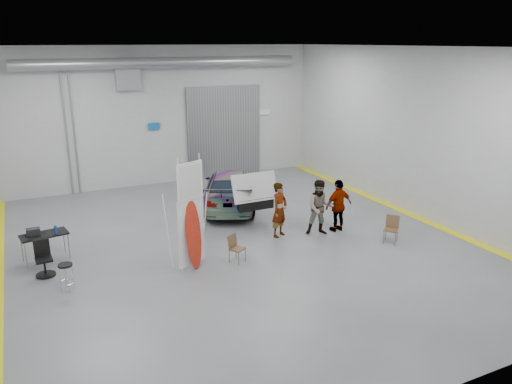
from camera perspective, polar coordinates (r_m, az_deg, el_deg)
name	(u,v)px	position (r m, az deg, el deg)	size (l,w,h in m)	color
ground	(238,244)	(15.91, -2.05, -5.92)	(16.00, 16.00, 0.00)	slate
room_shell	(217,106)	(16.94, -4.51, 9.77)	(14.02, 16.18, 6.01)	#B0B2B4
sedan_car	(230,188)	(19.28, -2.99, 0.43)	(1.98, 4.86, 1.41)	silver
person_a	(280,210)	(16.21, 2.71, -2.04)	(0.66, 0.43, 1.82)	#957751
person_b	(320,207)	(16.49, 7.34, -1.76)	(0.91, 0.70, 1.86)	teal
person_c	(339,205)	(16.88, 9.42, -1.53)	(1.04, 0.43, 1.79)	#9A6033
surfboard_display	(189,225)	(13.83, -7.69, -3.78)	(0.86, 0.51, 3.26)	white
folding_chair_near	(237,254)	(14.56, -2.17, -7.07)	(0.53, 0.57, 0.82)	brown
folding_chair_far	(390,235)	(16.43, 15.10, -4.74)	(0.57, 0.66, 0.87)	brown
shop_stool	(67,277)	(13.81, -20.83, -9.12)	(0.38, 0.38, 0.74)	black
work_table	(41,234)	(15.72, -23.34, -4.47)	(1.37, 0.84, 1.05)	gray
office_chair	(44,261)	(14.88, -23.07, -7.22)	(0.52, 0.52, 0.98)	black
trunk_lid	(254,184)	(17.17, -0.21, 0.88)	(1.64, 1.00, 0.04)	silver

